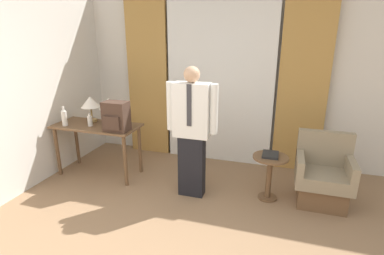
{
  "coord_description": "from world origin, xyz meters",
  "views": [
    {
      "loc": [
        0.96,
        -1.46,
        2.02
      ],
      "look_at": [
        -0.02,
        1.68,
        0.96
      ],
      "focal_mm": 28.0,
      "sensor_mm": 36.0,
      "label": 1
    }
  ],
  "objects_px": {
    "table_lamp_left": "(90,103)",
    "side_table": "(269,170)",
    "table_lamp_right": "(109,105)",
    "book": "(270,155)",
    "bottle_by_lamp": "(90,121)",
    "armchair": "(323,178)",
    "desk": "(97,133)",
    "backpack": "(116,117)",
    "person": "(192,129)",
    "bottle_near_edge": "(64,118)"
  },
  "relations": [
    {
      "from": "table_lamp_left",
      "to": "armchair",
      "type": "relative_size",
      "value": 0.44
    },
    {
      "from": "bottle_by_lamp",
      "to": "person",
      "type": "xyz_separation_m",
      "value": [
        1.52,
        -0.1,
        0.06
      ]
    },
    {
      "from": "bottle_near_edge",
      "to": "side_table",
      "type": "height_order",
      "value": "bottle_near_edge"
    },
    {
      "from": "desk",
      "to": "bottle_near_edge",
      "type": "bearing_deg",
      "value": -158.99
    },
    {
      "from": "backpack",
      "to": "table_lamp_right",
      "type": "bearing_deg",
      "value": 135.59
    },
    {
      "from": "armchair",
      "to": "book",
      "type": "height_order",
      "value": "armchair"
    },
    {
      "from": "armchair",
      "to": "side_table",
      "type": "bearing_deg",
      "value": -170.31
    },
    {
      "from": "bottle_near_edge",
      "to": "side_table",
      "type": "relative_size",
      "value": 0.47
    },
    {
      "from": "backpack",
      "to": "person",
      "type": "height_order",
      "value": "person"
    },
    {
      "from": "table_lamp_left",
      "to": "armchair",
      "type": "height_order",
      "value": "table_lamp_left"
    },
    {
      "from": "backpack",
      "to": "bottle_near_edge",
      "type": "bearing_deg",
      "value": -179.27
    },
    {
      "from": "side_table",
      "to": "desk",
      "type": "bearing_deg",
      "value": -179.68
    },
    {
      "from": "desk",
      "to": "side_table",
      "type": "relative_size",
      "value": 2.12
    },
    {
      "from": "bottle_by_lamp",
      "to": "book",
      "type": "xyz_separation_m",
      "value": [
        2.46,
        0.09,
        -0.24
      ]
    },
    {
      "from": "table_lamp_left",
      "to": "side_table",
      "type": "xyz_separation_m",
      "value": [
        2.57,
        -0.11,
        -0.64
      ]
    },
    {
      "from": "table_lamp_left",
      "to": "table_lamp_right",
      "type": "xyz_separation_m",
      "value": [
        0.3,
        0.0,
        0.0
      ]
    },
    {
      "from": "side_table",
      "to": "table_lamp_right",
      "type": "bearing_deg",
      "value": 177.33
    },
    {
      "from": "desk",
      "to": "backpack",
      "type": "distance_m",
      "value": 0.54
    },
    {
      "from": "desk",
      "to": "bottle_near_edge",
      "type": "relative_size",
      "value": 4.48
    },
    {
      "from": "book",
      "to": "table_lamp_right",
      "type": "bearing_deg",
      "value": 177.75
    },
    {
      "from": "desk",
      "to": "person",
      "type": "bearing_deg",
      "value": -6.29
    },
    {
      "from": "table_lamp_right",
      "to": "side_table",
      "type": "bearing_deg",
      "value": -2.67
    },
    {
      "from": "desk",
      "to": "bottle_by_lamp",
      "type": "bearing_deg",
      "value": -130.06
    },
    {
      "from": "backpack",
      "to": "side_table",
      "type": "bearing_deg",
      "value": 4.5
    },
    {
      "from": "desk",
      "to": "backpack",
      "type": "bearing_deg",
      "value": -18.92
    },
    {
      "from": "book",
      "to": "bottle_near_edge",
      "type": "bearing_deg",
      "value": -176.24
    },
    {
      "from": "bottle_by_lamp",
      "to": "armchair",
      "type": "bearing_deg",
      "value": 3.38
    },
    {
      "from": "table_lamp_right",
      "to": "backpack",
      "type": "bearing_deg",
      "value": -44.41
    },
    {
      "from": "table_lamp_right",
      "to": "book",
      "type": "distance_m",
      "value": 2.3
    },
    {
      "from": "table_lamp_right",
      "to": "bottle_by_lamp",
      "type": "bearing_deg",
      "value": -138.16
    },
    {
      "from": "desk",
      "to": "bottle_by_lamp",
      "type": "distance_m",
      "value": 0.21
    },
    {
      "from": "table_lamp_left",
      "to": "backpack",
      "type": "distance_m",
      "value": 0.63
    },
    {
      "from": "table_lamp_left",
      "to": "person",
      "type": "height_order",
      "value": "person"
    },
    {
      "from": "table_lamp_right",
      "to": "bottle_by_lamp",
      "type": "xyz_separation_m",
      "value": [
        -0.2,
        -0.18,
        -0.2
      ]
    },
    {
      "from": "bottle_near_edge",
      "to": "backpack",
      "type": "relative_size",
      "value": 0.69
    },
    {
      "from": "book",
      "to": "armchair",
      "type": "bearing_deg",
      "value": 8.08
    },
    {
      "from": "table_lamp_right",
      "to": "bottle_near_edge",
      "type": "xyz_separation_m",
      "value": [
        -0.55,
        -0.27,
        -0.17
      ]
    },
    {
      "from": "side_table",
      "to": "person",
      "type": "bearing_deg",
      "value": -169.5
    },
    {
      "from": "table_lamp_right",
      "to": "person",
      "type": "height_order",
      "value": "person"
    },
    {
      "from": "armchair",
      "to": "book",
      "type": "distance_m",
      "value": 0.69
    },
    {
      "from": "backpack",
      "to": "armchair",
      "type": "height_order",
      "value": "backpack"
    },
    {
      "from": "bottle_by_lamp",
      "to": "side_table",
      "type": "distance_m",
      "value": 2.51
    },
    {
      "from": "armchair",
      "to": "table_lamp_left",
      "type": "bearing_deg",
      "value": -179.99
    },
    {
      "from": "desk",
      "to": "person",
      "type": "distance_m",
      "value": 1.5
    },
    {
      "from": "armchair",
      "to": "side_table",
      "type": "xyz_separation_m",
      "value": [
        -0.62,
        -0.11,
        0.06
      ]
    },
    {
      "from": "armchair",
      "to": "bottle_by_lamp",
      "type": "bearing_deg",
      "value": -176.62
    },
    {
      "from": "desk",
      "to": "side_table",
      "type": "height_order",
      "value": "desk"
    },
    {
      "from": "table_lamp_right",
      "to": "armchair",
      "type": "bearing_deg",
      "value": 0.01
    },
    {
      "from": "desk",
      "to": "table_lamp_right",
      "type": "xyz_separation_m",
      "value": [
        0.15,
        0.12,
        0.39
      ]
    },
    {
      "from": "table_lamp_right",
      "to": "book",
      "type": "relative_size",
      "value": 1.59
    }
  ]
}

